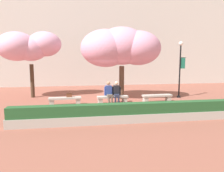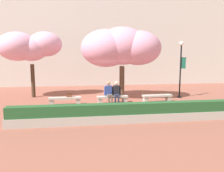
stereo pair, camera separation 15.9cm
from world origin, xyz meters
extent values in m
plane|color=#8E5142|center=(0.00, 0.00, 0.00)|extent=(100.00, 100.00, 0.00)
cube|color=beige|center=(0.00, 10.08, 5.32)|extent=(28.00, 4.00, 10.65)
cube|color=#ADA89E|center=(-2.68, 0.00, 0.40)|extent=(1.80, 0.50, 0.10)
cube|color=#ADA89E|center=(-3.40, -0.03, 0.17)|extent=(0.26, 0.35, 0.35)
cube|color=#ADA89E|center=(-1.96, 0.03, 0.17)|extent=(0.26, 0.35, 0.35)
cube|color=#ADA89E|center=(0.00, 0.00, 0.40)|extent=(1.80, 0.50, 0.10)
cube|color=#ADA89E|center=(-0.72, -0.03, 0.17)|extent=(0.26, 0.35, 0.35)
cube|color=#ADA89E|center=(0.72, 0.03, 0.17)|extent=(0.26, 0.35, 0.35)
cube|color=#ADA89E|center=(2.68, 0.00, 0.40)|extent=(1.80, 0.50, 0.10)
cube|color=#ADA89E|center=(1.96, -0.03, 0.17)|extent=(0.26, 0.35, 0.35)
cube|color=#ADA89E|center=(3.40, 0.03, 0.17)|extent=(0.26, 0.35, 0.35)
cube|color=black|center=(-0.26, -0.43, 0.03)|extent=(0.13, 0.23, 0.06)
cylinder|color=brown|center=(-0.27, -0.37, 0.24)|extent=(0.10, 0.10, 0.42)
cube|color=black|center=(-0.08, -0.40, 0.03)|extent=(0.13, 0.23, 0.06)
cylinder|color=brown|center=(-0.09, -0.35, 0.24)|extent=(0.10, 0.10, 0.42)
cube|color=brown|center=(-0.20, -0.18, 0.51)|extent=(0.33, 0.43, 0.12)
cube|color=#2D4289|center=(-0.23, 0.04, 0.78)|extent=(0.37, 0.26, 0.54)
sphere|color=#A37556|center=(-0.23, 0.04, 1.19)|extent=(0.21, 0.21, 0.21)
cylinder|color=#2D4289|center=(-0.44, -0.01, 0.74)|extent=(0.09, 0.09, 0.50)
cylinder|color=#2D4289|center=(-0.02, 0.05, 0.74)|extent=(0.09, 0.09, 0.50)
cube|color=black|center=(0.10, -0.41, 0.03)|extent=(0.12, 0.23, 0.06)
cylinder|color=#23283D|center=(0.11, -0.35, 0.24)|extent=(0.10, 0.10, 0.42)
cube|color=black|center=(0.28, -0.43, 0.03)|extent=(0.12, 0.23, 0.06)
cylinder|color=#23283D|center=(0.29, -0.37, 0.24)|extent=(0.10, 0.10, 0.42)
cube|color=#23283D|center=(0.21, -0.18, 0.51)|extent=(0.31, 0.42, 0.12)
cube|color=black|center=(0.23, 0.04, 0.78)|extent=(0.36, 0.25, 0.54)
sphere|color=beige|center=(0.23, 0.04, 1.19)|extent=(0.21, 0.21, 0.21)
cylinder|color=black|center=(0.02, 0.04, 0.74)|extent=(0.09, 0.09, 0.50)
cylinder|color=black|center=(0.44, 0.00, 0.74)|extent=(0.09, 0.09, 0.50)
cube|color=brown|center=(-2.45, 0.02, 0.56)|extent=(0.30, 0.14, 0.22)
cube|color=#552C1C|center=(-2.45, 0.02, 0.65)|extent=(0.30, 0.15, 0.04)
torus|color=#4A2718|center=(-2.45, 0.02, 0.72)|extent=(0.14, 0.02, 0.14)
cylinder|color=#513828|center=(0.81, 1.40, 1.05)|extent=(0.32, 0.32, 2.09)
ellipsoid|color=pink|center=(0.81, 1.40, 3.35)|extent=(3.14, 2.85, 2.35)
ellipsoid|color=pink|center=(-0.18, 1.66, 3.22)|extent=(3.15, 3.29, 2.36)
ellipsoid|color=pink|center=(1.80, 1.18, 3.22)|extent=(2.83, 2.68, 2.13)
cylinder|color=#473323|center=(-4.93, 2.79, 1.10)|extent=(0.25, 0.25, 2.20)
ellipsoid|color=#EAA8C6|center=(-4.93, 2.79, 3.20)|extent=(2.11, 1.95, 1.59)
ellipsoid|color=#EAA8C6|center=(-5.78, 2.75, 3.34)|extent=(2.48, 2.61, 1.86)
ellipsoid|color=#EAA8C6|center=(-4.09, 3.04, 3.52)|extent=(2.19, 2.13, 1.64)
cylinder|color=black|center=(4.64, 1.18, 0.06)|extent=(0.24, 0.24, 0.12)
cylinder|color=black|center=(4.64, 1.18, 1.69)|extent=(0.09, 0.09, 3.39)
sphere|color=white|center=(4.64, 1.18, 3.53)|extent=(0.28, 0.28, 0.28)
cylinder|color=black|center=(4.84, 1.18, 2.64)|extent=(0.40, 0.02, 0.02)
cube|color=#1E7056|center=(4.84, 1.18, 2.27)|extent=(0.30, 0.02, 0.70)
cube|color=#ADA89E|center=(0.00, -3.64, 0.18)|extent=(9.41, 0.50, 0.36)
cube|color=#235128|center=(0.00, -3.64, 0.58)|extent=(9.31, 0.44, 0.44)
camera|label=1|loc=(-1.96, -12.19, 2.70)|focal=35.00mm
camera|label=2|loc=(-1.80, -12.21, 2.70)|focal=35.00mm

